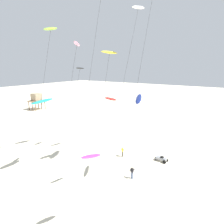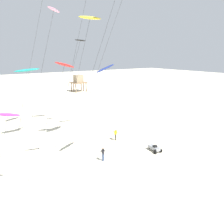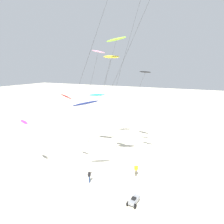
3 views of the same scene
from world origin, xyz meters
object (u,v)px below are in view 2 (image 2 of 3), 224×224
Objects in this scene: kite_teal at (27,70)px; stilt_house at (78,80)px; kite_red at (64,67)px; kite_flyer_nearest at (103,154)px; kite_yellow at (90,19)px; kite_pink at (53,14)px; beach_buggy at (154,148)px; kite_magenta at (8,116)px; kite_black at (80,42)px; kite_flyer_middle at (116,134)px; kite_navy at (106,69)px.

stilt_house is at bearing 55.86° from kite_teal.
kite_flyer_nearest is at bearing -10.73° from kite_red.
kite_teal is 1.90× the size of stilt_house.
kite_pink is at bearing 144.86° from kite_yellow.
beach_buggy is (-12.44, -47.73, -3.34)m from stilt_house.
stilt_house is 2.60× the size of beach_buggy.
kite_magenta is 0.54× the size of kite_black.
kite_flyer_nearest is at bearing 167.95° from beach_buggy.
kite_red is at bearing -83.05° from kite_teal.
kite_flyer_middle is (9.88, -6.14, -9.03)m from kite_teal.
stilt_house is (16.01, 34.76, -9.93)m from kite_black.
kite_teal reaches higher than kite_flyer_nearest.
kite_red is 5.48× the size of beach_buggy.
kite_red is (-1.40, -5.94, -5.73)m from kite_pink.
kite_flyer_nearest is at bearing -112.53° from stilt_house.
kite_yellow is 3.01× the size of stilt_house.
kite_teal is 6.15× the size of kite_flyer_middle.
kite_pink is 8.37m from kite_red.
kite_black is at bearing 102.66° from kite_flyer_middle.
kite_yellow is (10.65, 5.58, 8.67)m from kite_magenta.
kite_magenta is 14.82m from kite_yellow.
kite_black reaches higher than kite_teal.
kite_magenta reaches higher than kite_flyer_middle.
kite_flyer_middle is 44.43m from stilt_house.
kite_black is at bearing 73.17° from kite_yellow.
beach_buggy is (1.96, -5.80, -0.46)m from kite_flyer_middle.
beach_buggy is (10.65, -2.18, -10.35)m from kite_red.
kite_pink reaches higher than kite_magenta.
kite_flyer_nearest is at bearing 7.98° from kite_magenta.
kite_flyer_middle is (3.82, 0.13, -15.04)m from kite_yellow.
kite_yellow is at bearing -178.06° from kite_flyer_middle.
kite_pink is at bearing 162.40° from kite_flyer_middle.
kite_magenta reaches higher than stilt_house.
kite_pink reaches higher than kite_flyer_nearest.
kite_red is at bearing -157.36° from kite_flyer_middle.
kite_magenta is 0.74× the size of kite_teal.
stilt_house is (23.09, 45.55, -7.01)m from kite_red.
kite_teal is at bearing -124.14° from stilt_house.
kite_flyer_nearest is at bearing -103.13° from kite_yellow.
kite_navy is at bearing -104.50° from kite_black.
stilt_house is at bearing 63.12° from kite_red.
kite_pink is at bearing -55.89° from kite_teal.
kite_teal is at bearing 114.88° from kite_navy.
kite_yellow is 1.59× the size of kite_teal.
kite_yellow is (4.87, 3.49, 5.16)m from kite_red.
kite_black is 1.38× the size of kite_teal.
kite_black reaches higher than kite_flyer_middle.
kite_black is 12.90m from kite_navy.
kite_magenta reaches higher than beach_buggy.
kite_magenta is at bearing -121.21° from stilt_house.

